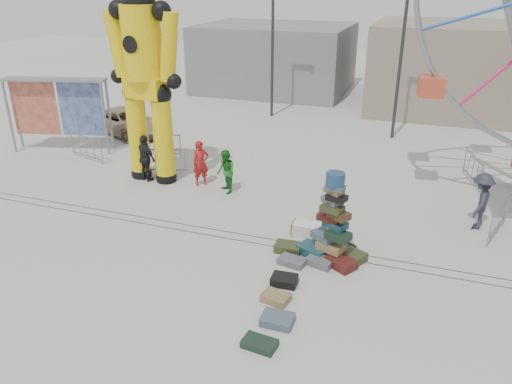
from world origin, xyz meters
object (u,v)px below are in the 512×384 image
(banner_scaffold, at_px, (57,97))
(barricade_wheel_back, at_px, (473,169))
(pedestrian_red, at_px, (201,163))
(parked_suv, at_px, (127,122))
(lamp_post_left, at_px, (274,35))
(barricade_dummy_c, at_px, (173,161))
(lamp_post_right, at_px, (404,46))
(pedestrian_green, at_px, (226,172))
(barricade_wheel_front, at_px, (499,219))
(pedestrian_black, at_px, (145,158))
(steamer_trunk, at_px, (307,230))
(barricade_dummy_b, at_px, (159,144))
(barricade_dummy_a, at_px, (87,148))
(pedestrian_grey, at_px, (480,201))
(crash_test_dummy, at_px, (145,72))
(suitcase_tower, at_px, (332,235))

(banner_scaffold, bearing_deg, barricade_wheel_back, -8.38)
(pedestrian_red, distance_m, parked_suv, 8.10)
(lamp_post_left, bearing_deg, pedestrian_red, -87.31)
(barricade_dummy_c, bearing_deg, lamp_post_right, 27.76)
(pedestrian_green, distance_m, parked_suv, 9.27)
(barricade_wheel_front, height_order, pedestrian_red, pedestrian_red)
(lamp_post_left, xyz_separation_m, barricade_wheel_front, (11.01, -11.33, -3.93))
(pedestrian_black, bearing_deg, steamer_trunk, -177.80)
(barricade_dummy_b, bearing_deg, pedestrian_black, -76.37)
(banner_scaffold, height_order, steamer_trunk, banner_scaffold)
(barricade_dummy_a, height_order, pedestrian_grey, pedestrian_grey)
(barricade_dummy_a, distance_m, pedestrian_green, 7.24)
(barricade_wheel_front, distance_m, pedestrian_grey, 0.77)
(pedestrian_green, height_order, parked_suv, pedestrian_green)
(pedestrian_grey, bearing_deg, pedestrian_red, -78.94)
(barricade_dummy_a, bearing_deg, barricade_wheel_front, 10.61)
(barricade_dummy_c, xyz_separation_m, barricade_wheel_back, (11.49, 3.10, 0.00))
(banner_scaffold, bearing_deg, pedestrian_black, -34.64)
(lamp_post_right, height_order, steamer_trunk, lamp_post_right)
(barricade_wheel_front, height_order, pedestrian_black, pedestrian_black)
(crash_test_dummy, relative_size, barricade_wheel_back, 4.02)
(lamp_post_right, distance_m, suitcase_tower, 13.01)
(steamer_trunk, distance_m, parked_suv, 13.66)
(lamp_post_left, xyz_separation_m, banner_scaffold, (-7.26, -9.13, -1.97))
(steamer_trunk, bearing_deg, pedestrian_green, 148.62)
(barricade_wheel_front, xyz_separation_m, parked_suv, (-16.98, 5.45, 0.09))
(lamp_post_right, relative_size, suitcase_tower, 3.01)
(banner_scaffold, xyz_separation_m, barricade_wheel_front, (18.27, -2.20, -1.96))
(pedestrian_red, bearing_deg, barricade_dummy_a, 127.48)
(pedestrian_green, bearing_deg, lamp_post_right, 109.88)
(lamp_post_right, relative_size, crash_test_dummy, 1.00)
(barricade_dummy_c, height_order, parked_suv, parked_suv)
(lamp_post_left, relative_size, parked_suv, 1.75)
(suitcase_tower, xyz_separation_m, steamer_trunk, (-0.97, 1.03, -0.53))
(banner_scaffold, height_order, parked_suv, banner_scaffold)
(steamer_trunk, height_order, barricade_dummy_a, barricade_dummy_a)
(barricade_dummy_a, height_order, barricade_wheel_front, same)
(lamp_post_left, relative_size, pedestrian_grey, 4.30)
(suitcase_tower, distance_m, barricade_wheel_back, 8.50)
(pedestrian_green, relative_size, pedestrian_grey, 0.89)
(barricade_wheel_front, bearing_deg, suitcase_tower, 142.28)
(barricade_dummy_b, height_order, pedestrian_green, pedestrian_green)
(barricade_dummy_c, height_order, pedestrian_black, pedestrian_black)
(barricade_dummy_b, relative_size, pedestrian_green, 1.21)
(steamer_trunk, relative_size, pedestrian_black, 0.50)
(banner_scaffold, relative_size, pedestrian_grey, 2.50)
(barricade_dummy_a, distance_m, barricade_wheel_front, 16.52)
(banner_scaffold, height_order, pedestrian_grey, banner_scaffold)
(crash_test_dummy, height_order, barricade_wheel_back, crash_test_dummy)
(suitcase_tower, distance_m, pedestrian_green, 5.76)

